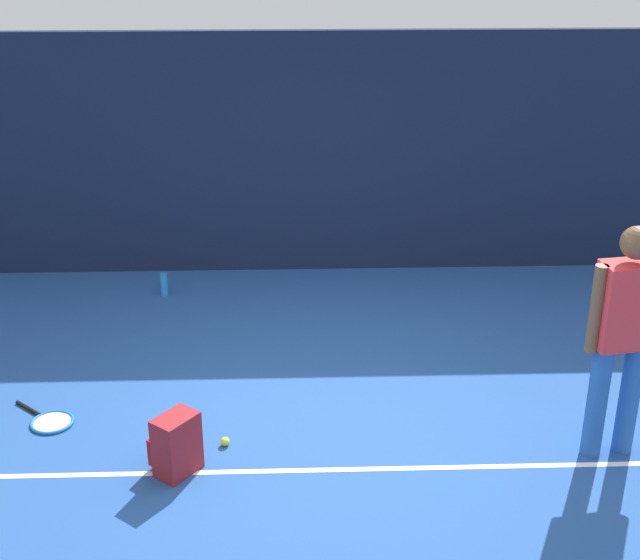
% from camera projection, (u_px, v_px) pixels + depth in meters
% --- Properties ---
extents(ground_plane, '(12.00, 12.00, 0.00)m').
position_uv_depth(ground_plane, '(322.00, 424.00, 6.65)').
color(ground_plane, '#234C93').
extents(back_fence, '(10.00, 0.10, 2.43)m').
position_uv_depth(back_fence, '(311.00, 155.00, 8.90)').
color(back_fence, '#141E38').
rests_on(back_fence, ground).
extents(court_line, '(9.00, 0.05, 0.00)m').
position_uv_depth(court_line, '(325.00, 470.00, 6.13)').
color(court_line, white).
rests_on(court_line, ground).
extents(tennis_player, '(0.52, 0.28, 1.70)m').
position_uv_depth(tennis_player, '(624.00, 330.00, 5.94)').
color(tennis_player, '#2659A5').
rests_on(tennis_player, ground).
extents(tennis_racket, '(0.58, 0.54, 0.03)m').
position_uv_depth(tennis_racket, '(50.00, 421.00, 6.67)').
color(tennis_racket, black).
rests_on(tennis_racket, ground).
extents(backpack, '(0.38, 0.38, 0.44)m').
position_uv_depth(backpack, '(175.00, 445.00, 6.04)').
color(backpack, maroon).
rests_on(backpack, ground).
extents(tennis_ball_near_player, '(0.07, 0.07, 0.07)m').
position_uv_depth(tennis_ball_near_player, '(225.00, 441.00, 6.38)').
color(tennis_ball_near_player, '#CCE033').
rests_on(tennis_ball_near_player, ground).
extents(water_bottle, '(0.07, 0.07, 0.23)m').
position_uv_depth(water_bottle, '(164.00, 284.00, 8.71)').
color(water_bottle, '#268CD8').
rests_on(water_bottle, ground).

